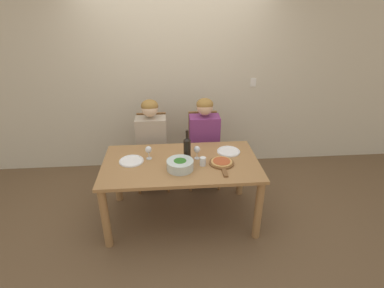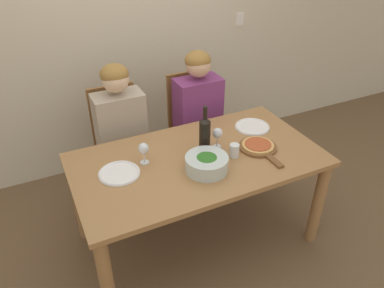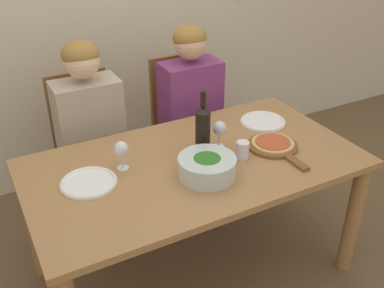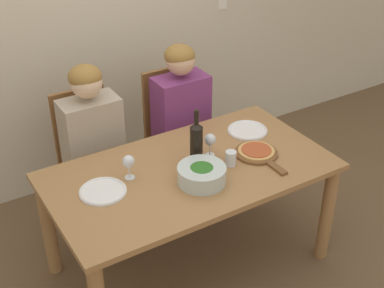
% 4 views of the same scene
% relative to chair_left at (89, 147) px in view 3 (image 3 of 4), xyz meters
% --- Properties ---
extents(ground_plane, '(40.00, 40.00, 0.00)m').
position_rel_chair_left_xyz_m(ground_plane, '(0.34, -0.78, -0.52)').
color(ground_plane, brown).
extents(dining_table, '(1.68, 0.92, 0.74)m').
position_rel_chair_left_xyz_m(dining_table, '(0.34, -0.78, 0.11)').
color(dining_table, '#9E7042').
rests_on(dining_table, ground).
extents(chair_left, '(0.42, 0.42, 0.98)m').
position_rel_chair_left_xyz_m(chair_left, '(0.00, 0.00, 0.00)').
color(chair_left, brown).
rests_on(chair_left, ground).
extents(chair_right, '(0.42, 0.42, 0.98)m').
position_rel_chair_left_xyz_m(chair_right, '(0.68, 0.00, 0.00)').
color(chair_right, brown).
rests_on(chair_right, ground).
extents(person_woman, '(0.47, 0.51, 1.23)m').
position_rel_chair_left_xyz_m(person_woman, '(-0.00, -0.12, 0.22)').
color(person_woman, '#28282D').
rests_on(person_woman, ground).
extents(person_man, '(0.47, 0.51, 1.23)m').
position_rel_chair_left_xyz_m(person_man, '(0.68, -0.12, 0.22)').
color(person_man, '#28282D').
rests_on(person_man, ground).
extents(wine_bottle, '(0.08, 0.08, 0.35)m').
position_rel_chair_left_xyz_m(wine_bottle, '(0.41, -0.73, 0.36)').
color(wine_bottle, black).
rests_on(wine_bottle, dining_table).
extents(broccoli_bowl, '(0.28, 0.28, 0.11)m').
position_rel_chair_left_xyz_m(broccoli_bowl, '(0.33, -0.92, 0.27)').
color(broccoli_bowl, silver).
rests_on(broccoli_bowl, dining_table).
extents(dinner_plate_left, '(0.26, 0.26, 0.02)m').
position_rel_chair_left_xyz_m(dinner_plate_left, '(-0.19, -0.72, 0.23)').
color(dinner_plate_left, white).
rests_on(dinner_plate_left, dining_table).
extents(dinner_plate_right, '(0.26, 0.26, 0.02)m').
position_rel_chair_left_xyz_m(dinner_plate_right, '(0.90, -0.59, 0.23)').
color(dinner_plate_right, white).
rests_on(dinner_plate_right, dining_table).
extents(pizza_on_board, '(0.27, 0.41, 0.04)m').
position_rel_chair_left_xyz_m(pizza_on_board, '(0.77, -0.86, 0.24)').
color(pizza_on_board, brown).
rests_on(pizza_on_board, dining_table).
extents(wine_glass_left, '(0.07, 0.07, 0.15)m').
position_rel_chair_left_xyz_m(wine_glass_left, '(-0.00, -0.67, 0.33)').
color(wine_glass_left, silver).
rests_on(wine_glass_left, dining_table).
extents(wine_glass_right, '(0.07, 0.07, 0.15)m').
position_rel_chair_left_xyz_m(wine_glass_right, '(0.52, -0.71, 0.33)').
color(wine_glass_right, silver).
rests_on(wine_glass_right, dining_table).
extents(water_tumbler, '(0.07, 0.07, 0.09)m').
position_rel_chair_left_xyz_m(water_tumbler, '(0.57, -0.87, 0.27)').
color(water_tumbler, silver).
rests_on(water_tumbler, dining_table).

